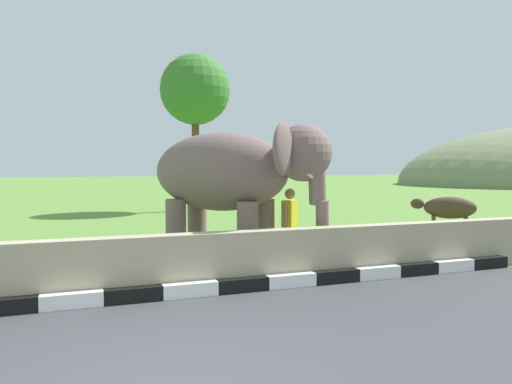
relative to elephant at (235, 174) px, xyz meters
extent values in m
cube|color=black|center=(-4.17, -2.14, -1.85)|extent=(0.90, 0.20, 0.24)
cube|color=white|center=(-3.27, -2.14, -1.85)|extent=(0.90, 0.20, 0.24)
cube|color=black|center=(-2.37, -2.14, -1.85)|extent=(0.90, 0.20, 0.24)
cube|color=white|center=(-1.47, -2.14, -1.85)|extent=(0.90, 0.20, 0.24)
cube|color=black|center=(-0.57, -2.14, -1.85)|extent=(0.90, 0.20, 0.24)
cube|color=white|center=(0.33, -2.14, -1.85)|extent=(0.90, 0.20, 0.24)
cube|color=black|center=(1.23, -2.14, -1.85)|extent=(0.90, 0.20, 0.24)
cube|color=white|center=(2.13, -2.14, -1.85)|extent=(0.90, 0.20, 0.24)
cube|color=black|center=(3.03, -2.14, -1.85)|extent=(0.90, 0.20, 0.24)
cube|color=white|center=(3.93, -2.14, -1.85)|extent=(0.90, 0.20, 0.24)
cube|color=black|center=(4.83, -2.14, -1.85)|extent=(0.90, 0.20, 0.24)
cube|color=tan|center=(-0.47, -1.84, -1.47)|extent=(28.00, 0.36, 1.00)
cylinder|color=#775D5D|center=(0.66, -0.01, -1.25)|extent=(0.44, 0.44, 1.43)
cylinder|color=#775D5D|center=(0.04, -0.66, -1.25)|extent=(0.44, 0.44, 1.43)
cylinder|color=#775D5D|center=(-0.57, 1.16, -1.25)|extent=(0.44, 0.44, 1.43)
cylinder|color=#775D5D|center=(-1.19, 0.51, -1.25)|extent=(0.44, 0.44, 1.43)
ellipsoid|color=#775D5D|center=(-0.26, 0.25, 0.06)|extent=(3.35, 3.30, 1.70)
sphere|color=#775D5D|center=(1.09, -1.04, 0.44)|extent=(1.16, 1.16, 1.16)
ellipsoid|color=#D84C8C|center=(1.30, -1.24, 0.59)|extent=(0.70, 0.71, 0.44)
ellipsoid|color=#775D5D|center=(1.52, -0.37, 0.49)|extent=(0.79, 0.82, 1.00)
ellipsoid|color=#775D5D|center=(0.45, -1.50, 0.49)|extent=(0.79, 0.82, 1.00)
cylinder|color=#775D5D|center=(1.30, -1.24, -0.11)|extent=(0.56, 0.57, 0.99)
cylinder|color=#775D5D|center=(1.38, -1.32, -0.91)|extent=(0.40, 0.40, 0.81)
cone|color=beige|center=(1.45, -1.00, -0.01)|extent=(0.49, 0.51, 0.22)
cone|color=beige|center=(1.07, -1.40, -0.01)|extent=(0.49, 0.51, 0.22)
cylinder|color=navy|center=(1.25, -0.16, -1.56)|extent=(0.15, 0.15, 0.82)
cylinder|color=navy|center=(1.10, -0.29, -1.56)|extent=(0.15, 0.15, 0.82)
cube|color=yellow|center=(1.17, -0.22, -0.86)|extent=(0.46, 0.45, 0.58)
cylinder|color=#9E7251|center=(1.36, -0.05, -0.89)|extent=(0.16, 0.16, 0.53)
cylinder|color=#9E7251|center=(0.98, -0.40, -0.89)|extent=(0.14, 0.14, 0.52)
sphere|color=#9E7251|center=(1.17, -0.22, -0.43)|extent=(0.23, 0.23, 0.23)
cylinder|color=#473323|center=(6.89, 1.88, -1.64)|extent=(0.12, 0.12, 0.65)
cylinder|color=#473323|center=(7.13, 2.15, -1.64)|extent=(0.12, 0.12, 0.65)
cylinder|color=#473323|center=(7.56, 1.28, -1.64)|extent=(0.12, 0.12, 0.65)
cylinder|color=#473323|center=(7.80, 1.55, -1.64)|extent=(0.12, 0.12, 0.65)
ellipsoid|color=#473323|center=(7.34, 1.71, -1.07)|extent=(1.52, 1.44, 0.66)
ellipsoid|color=#473323|center=(6.65, 2.33, -0.97)|extent=(0.47, 0.46, 0.32)
cylinder|color=brown|center=(2.19, 13.05, 0.49)|extent=(0.36, 0.36, 4.92)
sphere|color=#38762B|center=(2.19, 13.05, 3.88)|extent=(3.37, 3.37, 3.37)
camera|label=1|loc=(-3.14, -9.71, 0.15)|focal=33.56mm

